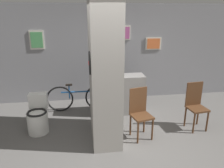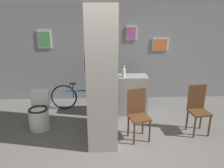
{
  "view_description": "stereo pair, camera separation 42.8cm",
  "coord_description": "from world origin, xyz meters",
  "px_view_note": "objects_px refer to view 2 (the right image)",
  "views": [
    {
      "loc": [
        -0.48,
        -3.28,
        2.36
      ],
      "look_at": [
        0.12,
        0.99,
        0.95
      ],
      "focal_mm": 35.0,
      "sensor_mm": 36.0,
      "label": 1
    },
    {
      "loc": [
        -0.05,
        -3.31,
        2.36
      ],
      "look_at": [
        0.12,
        0.99,
        0.95
      ],
      "focal_mm": 35.0,
      "sensor_mm": 36.0,
      "label": 2
    }
  ],
  "objects_px": {
    "chair_by_doorway": "(198,107)",
    "chair_near_pillar": "(138,112)",
    "toilet": "(39,114)",
    "bottle_tall": "(124,72)",
    "bicycle": "(83,96)"
  },
  "relations": [
    {
      "from": "toilet",
      "to": "bicycle",
      "type": "distance_m",
      "value": 1.25
    },
    {
      "from": "toilet",
      "to": "chair_near_pillar",
      "type": "height_order",
      "value": "chair_near_pillar"
    },
    {
      "from": "chair_by_doorway",
      "to": "toilet",
      "type": "bearing_deg",
      "value": 168.29
    },
    {
      "from": "toilet",
      "to": "chair_near_pillar",
      "type": "bearing_deg",
      "value": -13.1
    },
    {
      "from": "bicycle",
      "to": "chair_near_pillar",
      "type": "bearing_deg",
      "value": -49.75
    },
    {
      "from": "bicycle",
      "to": "bottle_tall",
      "type": "height_order",
      "value": "bottle_tall"
    },
    {
      "from": "bicycle",
      "to": "bottle_tall",
      "type": "relative_size",
      "value": 5.31
    },
    {
      "from": "chair_near_pillar",
      "to": "bottle_tall",
      "type": "height_order",
      "value": "bottle_tall"
    },
    {
      "from": "chair_by_doorway",
      "to": "bicycle",
      "type": "bearing_deg",
      "value": 146.84
    },
    {
      "from": "chair_near_pillar",
      "to": "chair_by_doorway",
      "type": "bearing_deg",
      "value": -5.78
    },
    {
      "from": "toilet",
      "to": "bottle_tall",
      "type": "bearing_deg",
      "value": 17.32
    },
    {
      "from": "chair_by_doorway",
      "to": "chair_near_pillar",
      "type": "bearing_deg",
      "value": -178.43
    },
    {
      "from": "chair_near_pillar",
      "to": "chair_by_doorway",
      "type": "distance_m",
      "value": 1.26
    },
    {
      "from": "toilet",
      "to": "bottle_tall",
      "type": "distance_m",
      "value": 2.06
    },
    {
      "from": "bottle_tall",
      "to": "bicycle",
      "type": "bearing_deg",
      "value": 160.66
    }
  ]
}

